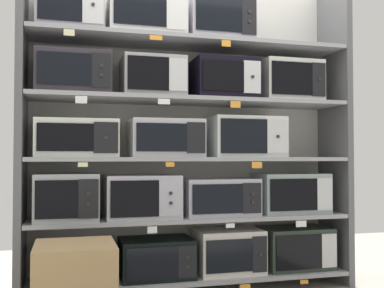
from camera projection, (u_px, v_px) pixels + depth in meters
back_panel at (184, 130)px, 3.78m from camera, size 2.59×0.04×2.46m
upright_left at (21, 125)px, 3.22m from camera, size 0.05×0.46×2.46m
upright_right at (335, 131)px, 3.86m from camera, size 0.05×0.46×2.46m
shelf_0 at (192, 277)px, 3.51m from camera, size 2.39×0.46×0.03m
microwave_0 at (74, 263)px, 3.29m from camera, size 0.55×0.38×0.28m
microwave_1 at (156, 258)px, 3.44m from camera, size 0.53×0.39×0.28m
microwave_2 at (228, 251)px, 3.59m from camera, size 0.50×0.38×0.33m
microwave_3 at (295, 248)px, 3.73m from camera, size 0.54×0.37×0.32m
price_tag_2 at (245, 287)px, 3.37m from camera, size 0.08×0.00×0.04m
price_tag_3 at (304, 282)px, 3.49m from camera, size 0.07×0.00×0.03m
shelf_1 at (192, 218)px, 3.52m from camera, size 2.39×0.46×0.03m
microwave_4 at (67, 197)px, 3.29m from camera, size 0.44×0.44×0.33m
microwave_5 at (141, 196)px, 3.42m from camera, size 0.53×0.44×0.31m
microwave_6 at (219, 197)px, 3.58m from camera, size 0.56×0.40×0.28m
microwave_7 at (291, 193)px, 3.74m from camera, size 0.56×0.36×0.31m
price_tag_4 at (152, 230)px, 3.21m from camera, size 0.07×0.00×0.05m
price_tag_5 at (230, 226)px, 3.36m from camera, size 0.07×0.00×0.03m
price_tag_6 at (301, 224)px, 3.50m from camera, size 0.09×0.00×0.05m
shelf_2 at (192, 159)px, 3.54m from camera, size 2.39×0.46×0.03m
microwave_8 at (77, 138)px, 3.32m from camera, size 0.57×0.39×0.27m
microwave_9 at (165, 139)px, 3.48m from camera, size 0.53×0.40×0.28m
microwave_10 at (246, 137)px, 3.65m from camera, size 0.57×0.37×0.31m
price_tag_7 at (83, 165)px, 3.10m from camera, size 0.07×0.00×0.03m
price_tag_8 at (170, 164)px, 3.25m from camera, size 0.06×0.00×0.03m
price_tag_9 at (257, 165)px, 3.42m from camera, size 0.08×0.00×0.05m
shelf_3 at (192, 101)px, 3.55m from camera, size 2.39×0.46×0.03m
microwave_11 at (73, 74)px, 3.32m from camera, size 0.52×0.42×0.30m
microwave_12 at (152, 78)px, 3.47m from camera, size 0.45×0.40×0.29m
microwave_13 at (222, 81)px, 3.61m from camera, size 0.48×0.44×0.30m
microwave_14 at (289, 82)px, 3.76m from camera, size 0.49×0.34×0.33m
price_tag_10 at (81, 100)px, 3.11m from camera, size 0.08×0.00×0.05m
price_tag_11 at (164, 102)px, 3.25m from camera, size 0.09×0.00×0.04m
price_tag_12 at (235, 104)px, 3.39m from camera, size 0.08×0.00×0.05m
shelf_4 at (192, 43)px, 3.56m from camera, size 2.39×0.46×0.03m
microwave_15 at (70, 11)px, 3.33m from camera, size 0.47×0.35×0.32m
microwave_16 at (146, 17)px, 3.47m from camera, size 0.56×0.36×0.31m
microwave_17 at (219, 21)px, 3.62m from camera, size 0.50×0.36×0.34m
price_tag_13 at (69, 32)px, 3.10m from camera, size 0.07×0.00×0.04m
price_tag_14 at (156, 38)px, 3.25m from camera, size 0.09×0.00×0.03m
price_tag_15 at (226, 43)px, 3.39m from camera, size 0.07×0.00×0.05m
shipping_carton at (75, 288)px, 2.67m from camera, size 0.46×0.46×0.51m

